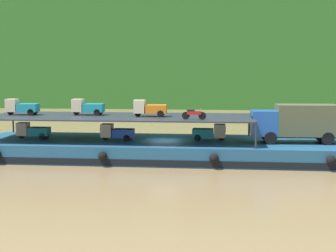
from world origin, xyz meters
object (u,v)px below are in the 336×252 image
(mini_truck_lower_aft, at_px, (117,132))
(mini_truck_upper_stern, at_px, (22,107))
(mini_truck_lower_stern, at_px, (33,131))
(cargo_barge, at_px, (164,149))
(covered_lorry, at_px, (297,122))
(motorcycle_upper_port, at_px, (194,114))
(mini_truck_lower_mid, at_px, (210,132))
(mini_truck_upper_fore, at_px, (150,108))
(mini_truck_upper_mid, at_px, (87,107))

(mini_truck_lower_aft, bearing_deg, mini_truck_upper_stern, 175.19)
(mini_truck_lower_stern, bearing_deg, mini_truck_upper_stern, 160.86)
(mini_truck_upper_stern, bearing_deg, cargo_barge, -0.78)
(covered_lorry, xyz_separation_m, mini_truck_lower_aft, (-14.71, -0.20, -1.00))
(motorcycle_upper_port, bearing_deg, cargo_barge, 138.64)
(cargo_barge, xyz_separation_m, motorcycle_upper_port, (2.58, -2.27, 3.18))
(covered_lorry, height_order, mini_truck_lower_aft, covered_lorry)
(cargo_barge, relative_size, mini_truck_lower_mid, 11.31)
(mini_truck_lower_aft, bearing_deg, mini_truck_lower_mid, 5.80)
(mini_truck_lower_mid, relative_size, mini_truck_upper_fore, 1.01)
(mini_truck_upper_mid, bearing_deg, mini_truck_lower_aft, -23.51)
(mini_truck_upper_stern, height_order, mini_truck_upper_mid, same)
(mini_truck_upper_stern, xyz_separation_m, motorcycle_upper_port, (15.01, -2.44, -0.26))
(mini_truck_upper_mid, relative_size, motorcycle_upper_port, 1.45)
(mini_truck_lower_stern, relative_size, mini_truck_upper_mid, 1.01)
(cargo_barge, distance_m, mini_truck_upper_stern, 12.89)
(cargo_barge, relative_size, motorcycle_upper_port, 16.57)
(cargo_barge, height_order, mini_truck_lower_aft, mini_truck_lower_aft)
(cargo_barge, height_order, mini_truck_lower_stern, mini_truck_lower_stern)
(mini_truck_lower_aft, height_order, motorcycle_upper_port, motorcycle_upper_port)
(mini_truck_lower_aft, xyz_separation_m, mini_truck_upper_mid, (-2.82, 1.23, 2.00))
(mini_truck_lower_mid, height_order, mini_truck_upper_fore, mini_truck_upper_fore)
(covered_lorry, distance_m, motorcycle_upper_port, 8.45)
(covered_lorry, xyz_separation_m, motorcycle_upper_port, (-8.20, -1.93, 0.74))
(mini_truck_lower_stern, bearing_deg, mini_truck_upper_fore, 0.22)
(mini_truck_upper_fore, bearing_deg, mini_truck_lower_stern, -179.78)
(mini_truck_lower_mid, height_order, mini_truck_upper_stern, mini_truck_upper_stern)
(mini_truck_lower_aft, distance_m, mini_truck_upper_fore, 3.40)
(motorcycle_upper_port, bearing_deg, mini_truck_upper_mid, 162.43)
(mini_truck_lower_mid, xyz_separation_m, mini_truck_upper_mid, (-10.54, 0.44, 2.00))
(mini_truck_upper_stern, bearing_deg, covered_lorry, -1.27)
(mini_truck_lower_stern, relative_size, mini_truck_lower_aft, 1.01)
(mini_truck_lower_aft, relative_size, mini_truck_upper_mid, 1.01)
(mini_truck_upper_stern, bearing_deg, mini_truck_upper_fore, -1.73)
(mini_truck_lower_aft, relative_size, motorcycle_upper_port, 1.46)
(mini_truck_upper_stern, bearing_deg, mini_truck_upper_mid, 5.14)
(mini_truck_lower_aft, bearing_deg, mini_truck_upper_fore, 7.86)
(cargo_barge, height_order, mini_truck_upper_fore, mini_truck_upper_fore)
(mini_truck_upper_stern, relative_size, motorcycle_upper_port, 1.47)
(mini_truck_lower_aft, height_order, mini_truck_upper_fore, mini_truck_upper_fore)
(cargo_barge, relative_size, mini_truck_lower_stern, 11.32)
(cargo_barge, distance_m, mini_truck_upper_fore, 3.65)
(mini_truck_lower_aft, distance_m, mini_truck_upper_mid, 3.67)
(mini_truck_lower_aft, xyz_separation_m, mini_truck_upper_fore, (2.72, 0.38, 2.00))
(cargo_barge, height_order, covered_lorry, covered_lorry)
(mini_truck_upper_fore, bearing_deg, mini_truck_upper_stern, 178.27)
(mini_truck_lower_aft, bearing_deg, mini_truck_lower_stern, 177.40)
(cargo_barge, relative_size, mini_truck_upper_stern, 11.31)
(mini_truck_lower_aft, distance_m, motorcycle_upper_port, 6.96)
(covered_lorry, xyz_separation_m, mini_truck_upper_stern, (-23.20, 0.51, 1.00))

